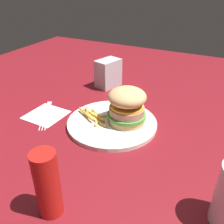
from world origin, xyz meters
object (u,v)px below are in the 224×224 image
Objects in this scene: fork at (46,114)px; napkin_dispenser at (108,73)px; sandwich at (127,105)px; ketchup_bottle at (47,184)px; fries_pile at (94,116)px; plate at (112,123)px; napkin at (46,115)px.

napkin_dispenser reaches higher than fork.
sandwich is 0.82× the size of ketchup_bottle.
fries_pile is at bearing 13.95° from fork.
plate is 0.07m from sandwich.
fries_pile is at bearing -144.70° from napkin_dispenser.
ketchup_bottle is at bearing -48.11° from fork.
plate is 2.32× the size of napkin.
fries_pile is (-0.09, -0.03, -0.05)m from sandwich.
fork is (-0.24, -0.06, -0.06)m from sandwich.
plate is 0.32m from ketchup_bottle.
sandwich is 0.33m from ketchup_bottle.
napkin is (-0.15, -0.04, -0.02)m from fries_pile.
ketchup_bottle is (0.03, -0.31, 0.06)m from plate.
ketchup_bottle is (0.17, -0.55, 0.02)m from napkin_dispenser.
ketchup_bottle is at bearing -145.95° from napkin_dispenser.
sandwich is 0.11m from fries_pile.
napkin_dispenser reaches higher than fries_pile.
fork is at bearing -57.91° from napkin.
fork is at bearing -176.62° from napkin_dispenser.
plate is at bearing -133.31° from napkin_dispenser.
ketchup_bottle is at bearing -48.15° from napkin.
sandwich is 0.26m from napkin.
plate is at bearing -153.73° from sandwich.
fries_pile is 0.75× the size of fork.
plate is at bearing 12.21° from fork.
plate is 0.21m from fork.
ketchup_bottle is at bearing -90.38° from sandwich.
ketchup_bottle is at bearing -73.58° from fries_pile.
napkin is (-0.21, -0.04, -0.01)m from plate.
fries_pile is 1.06× the size of napkin.
fork is 1.51× the size of napkin_dispenser.
sandwich is at bearing 14.49° from fork.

